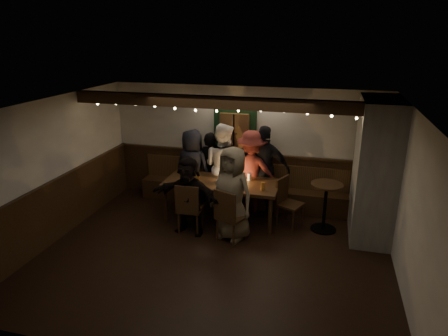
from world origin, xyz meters
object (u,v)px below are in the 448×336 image
(chair_near_left, at_px, (189,206))
(person_a, at_px, (193,167))
(person_d, at_px, (252,171))
(chair_end, at_px, (286,199))
(person_e, at_px, (264,169))
(high_top, at_px, (325,201))
(person_f, at_px, (189,196))
(chair_near_right, at_px, (228,213))
(person_c, at_px, (223,166))
(dining_table, at_px, (221,185))
(person_b, at_px, (211,168))
(person_g, at_px, (232,194))

(chair_near_left, relative_size, person_a, 0.59)
(person_a, distance_m, person_d, 1.33)
(chair_end, distance_m, person_e, 0.89)
(person_a, bearing_deg, person_e, -165.86)
(high_top, relative_size, person_f, 0.63)
(chair_near_right, height_order, person_f, person_f)
(chair_near_left, height_order, chair_end, chair_near_left)
(person_c, xyz_separation_m, person_d, (0.65, -0.05, -0.05))
(dining_table, xyz_separation_m, chair_near_right, (0.38, -0.91, -0.17))
(dining_table, xyz_separation_m, person_c, (-0.15, 0.68, 0.18))
(person_c, height_order, person_f, person_c)
(person_a, bearing_deg, chair_near_left, 117.72)
(person_a, distance_m, person_b, 0.41)
(high_top, bearing_deg, chair_end, 175.89)
(person_a, xyz_separation_m, person_g, (1.23, -1.32, 0.03))
(dining_table, height_order, chair_near_left, chair_near_left)
(chair_near_right, bearing_deg, person_b, 116.27)
(person_c, height_order, person_e, person_c)
(chair_end, distance_m, person_b, 1.89)
(person_c, bearing_deg, high_top, -174.59)
(person_d, distance_m, person_f, 1.64)
(person_a, height_order, person_c, person_c)
(dining_table, distance_m, chair_near_right, 1.00)
(person_c, bearing_deg, person_d, -163.00)
(dining_table, xyz_separation_m, person_g, (0.40, -0.70, 0.13))
(dining_table, distance_m, person_e, 1.04)
(high_top, bearing_deg, person_b, 164.30)
(chair_end, bearing_deg, person_d, 147.24)
(person_a, distance_m, person_g, 1.81)
(person_d, relative_size, person_e, 0.95)
(chair_near_left, height_order, person_b, person_b)
(high_top, distance_m, person_e, 1.48)
(person_g, bearing_deg, chair_near_left, -154.73)
(person_b, bearing_deg, person_d, -174.09)
(chair_near_left, bearing_deg, person_e, 50.37)
(person_c, bearing_deg, person_a, 25.28)
(chair_near_right, xyz_separation_m, person_b, (-0.82, 1.67, 0.24))
(person_e, bearing_deg, person_a, 4.79)
(person_b, relative_size, person_d, 0.93)
(dining_table, distance_m, high_top, 2.06)
(chair_end, relative_size, person_g, 0.55)
(dining_table, relative_size, chair_near_left, 2.29)
(chair_near_right, distance_m, person_g, 0.37)
(chair_near_right, bearing_deg, person_a, 128.18)
(person_b, distance_m, person_g, 1.68)
(chair_near_right, bearing_deg, chair_near_left, 168.49)
(chair_near_left, distance_m, person_g, 0.90)
(chair_near_left, xyz_separation_m, person_e, (1.19, 1.44, 0.37))
(chair_end, distance_m, high_top, 0.76)
(person_a, distance_m, person_e, 1.59)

